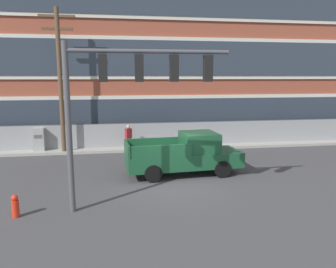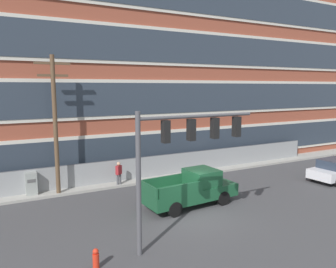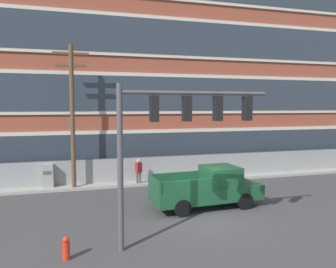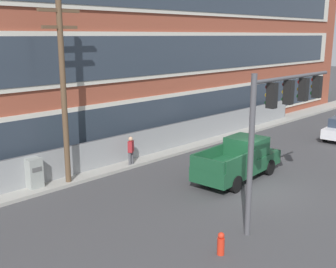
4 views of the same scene
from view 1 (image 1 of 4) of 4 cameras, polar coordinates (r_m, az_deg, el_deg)
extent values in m
plane|color=#424244|center=(14.37, 0.98, -8.77)|extent=(160.00, 160.00, 0.00)
cube|color=#9E9B93|center=(21.32, -2.43, -2.33)|extent=(80.00, 1.79, 0.16)
cube|color=brown|center=(26.87, 1.12, 20.10)|extent=(48.35, 8.90, 18.69)
cube|color=beige|center=(22.17, 3.11, 3.32)|extent=(44.49, 0.10, 2.69)
cube|color=#2D3844|center=(22.11, 3.15, 3.30)|extent=(42.55, 0.06, 2.24)
cube|color=beige|center=(22.06, 3.21, 13.01)|extent=(44.49, 0.10, 2.69)
cube|color=#2D3844|center=(22.00, 3.24, 13.02)|extent=(42.55, 0.06, 2.24)
cube|color=gray|center=(21.40, -0.24, -0.23)|extent=(30.66, 0.04, 1.66)
cylinder|color=#4C4C51|center=(21.27, -0.24, 1.98)|extent=(30.66, 0.05, 0.05)
cylinder|color=#4C4C51|center=(11.36, -16.90, 0.70)|extent=(0.20, 0.20, 5.74)
cylinder|color=#4C4C51|center=(11.21, -3.23, 14.17)|extent=(5.45, 0.14, 0.14)
cube|color=black|center=(11.13, -11.27, 11.20)|extent=(0.28, 0.32, 0.90)
cylinder|color=#4B0807|center=(11.32, -11.28, 12.59)|extent=(0.04, 0.18, 0.18)
cylinder|color=gold|center=(11.31, -11.23, 11.17)|extent=(0.04, 0.18, 0.18)
cylinder|color=#0A4011|center=(11.30, -11.18, 9.76)|extent=(0.04, 0.18, 0.18)
cube|color=black|center=(11.15, -5.05, 11.34)|extent=(0.28, 0.32, 0.90)
cylinder|color=#4B0807|center=(11.34, -5.14, 12.73)|extent=(0.04, 0.18, 0.18)
cylinder|color=gold|center=(11.33, -5.12, 11.32)|extent=(0.04, 0.18, 0.18)
cylinder|color=#0A4011|center=(11.33, -5.10, 9.90)|extent=(0.04, 0.18, 0.18)
cube|color=black|center=(11.30, 1.07, 11.36)|extent=(0.28, 0.32, 0.90)
cylinder|color=red|center=(11.48, 0.91, 12.74)|extent=(0.04, 0.18, 0.18)
cylinder|color=#503E08|center=(11.47, 0.91, 11.34)|extent=(0.04, 0.18, 0.18)
cylinder|color=#0A4011|center=(11.47, 0.90, 9.94)|extent=(0.04, 0.18, 0.18)
cube|color=black|center=(11.56, 6.97, 11.26)|extent=(0.28, 0.32, 0.90)
cylinder|color=red|center=(11.74, 6.75, 12.61)|extent=(0.04, 0.18, 0.18)
cylinder|color=#503E08|center=(11.73, 6.73, 11.24)|extent=(0.04, 0.18, 0.18)
cylinder|color=#0A4011|center=(11.73, 6.70, 9.87)|extent=(0.04, 0.18, 0.18)
cube|color=#194C2D|center=(15.62, 2.71, -4.37)|extent=(5.53, 2.26, 0.70)
cube|color=#194C2D|center=(15.66, 5.41, -1.37)|extent=(1.74, 1.86, 0.90)
cube|color=#283342|center=(15.93, 8.26, -1.23)|extent=(0.16, 1.57, 0.67)
cube|color=#194C2D|center=(16.06, -2.32, -1.66)|extent=(2.71, 0.30, 0.56)
cube|color=#194C2D|center=(14.35, -1.02, -3.07)|extent=(2.71, 0.30, 0.56)
cube|color=#194C2D|center=(15.00, -7.15, -2.57)|extent=(0.22, 1.83, 0.56)
cylinder|color=black|center=(17.00, 7.21, -4.47)|extent=(0.82, 0.31, 0.80)
cylinder|color=black|center=(15.42, 9.43, -6.03)|extent=(0.82, 0.31, 0.80)
cylinder|color=black|center=(16.20, -3.70, -5.14)|extent=(0.82, 0.31, 0.80)
cylinder|color=black|center=(14.54, -2.60, -6.89)|extent=(0.82, 0.31, 0.80)
cube|color=white|center=(17.11, 10.96, -2.92)|extent=(0.08, 0.24, 0.16)
cube|color=white|center=(15.93, 12.89, -3.94)|extent=(0.08, 0.24, 0.16)
cylinder|color=brown|center=(20.38, -18.23, 8.45)|extent=(0.26, 0.26, 8.50)
cube|color=brown|center=(20.65, -18.83, 18.89)|extent=(2.04, 0.14, 0.14)
cube|color=brown|center=(20.55, -18.71, 16.97)|extent=(1.73, 0.14, 0.14)
cube|color=#939993|center=(21.42, -21.51, -1.09)|extent=(0.66, 0.54, 1.54)
cube|color=#515151|center=(21.10, -21.72, -0.41)|extent=(0.46, 0.02, 0.20)
cylinder|color=#4C4C51|center=(20.51, -7.13, -1.91)|extent=(0.14, 0.14, 0.85)
cylinder|color=#4C4C51|center=(20.51, -6.62, -1.89)|extent=(0.14, 0.14, 0.85)
cube|color=maroon|center=(20.37, -6.92, 0.10)|extent=(0.47, 0.42, 0.60)
sphere|color=tan|center=(20.31, -6.94, 1.26)|extent=(0.24, 0.24, 0.24)
cylinder|color=red|center=(12.22, -25.02, -11.72)|extent=(0.24, 0.24, 0.58)
sphere|color=red|center=(12.09, -25.15, -10.04)|extent=(0.22, 0.22, 0.22)
camera|label=2|loc=(6.60, -104.27, 15.77)|focal=35.00mm
camera|label=3|loc=(3.00, -97.00, 6.03)|focal=35.00mm
camera|label=4|loc=(14.15, -86.31, 10.41)|focal=45.00mm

